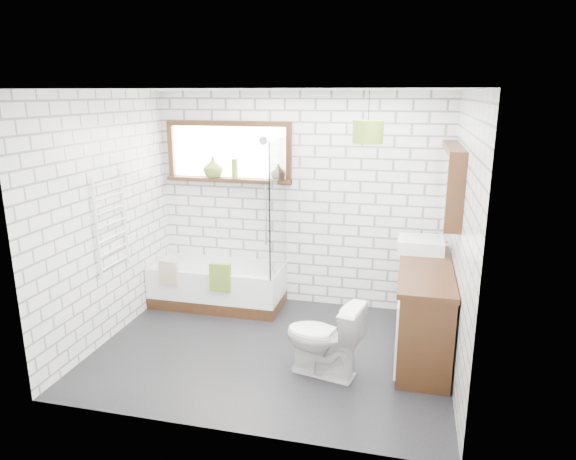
% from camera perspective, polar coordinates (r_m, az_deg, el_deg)
% --- Properties ---
extents(floor, '(3.40, 2.60, 0.01)m').
position_cam_1_polar(floor, '(5.24, -1.89, -13.23)').
color(floor, black).
rests_on(floor, ground).
extents(ceiling, '(3.40, 2.60, 0.01)m').
position_cam_1_polar(ceiling, '(4.62, -2.17, 15.38)').
color(ceiling, white).
rests_on(ceiling, ground).
extents(wall_back, '(3.40, 0.01, 2.50)m').
position_cam_1_polar(wall_back, '(6.01, 1.30, 3.25)').
color(wall_back, white).
rests_on(wall_back, ground).
extents(wall_front, '(3.40, 0.01, 2.50)m').
position_cam_1_polar(wall_front, '(3.59, -7.60, -5.02)').
color(wall_front, white).
rests_on(wall_front, ground).
extents(wall_left, '(0.01, 2.60, 2.50)m').
position_cam_1_polar(wall_left, '(5.47, -19.49, 1.22)').
color(wall_left, white).
rests_on(wall_left, ground).
extents(wall_right, '(0.01, 2.60, 2.50)m').
position_cam_1_polar(wall_right, '(4.64, 18.74, -1.11)').
color(wall_right, white).
rests_on(wall_right, ground).
extents(window, '(1.52, 0.16, 0.68)m').
position_cam_1_polar(window, '(6.12, -6.65, 8.58)').
color(window, black).
rests_on(window, wall_back).
extents(towel_radiator, '(0.06, 0.52, 1.00)m').
position_cam_1_polar(towel_radiator, '(5.46, -19.05, 0.68)').
color(towel_radiator, white).
rests_on(towel_radiator, wall_left).
extents(mirror_cabinet, '(0.16, 1.20, 0.70)m').
position_cam_1_polar(mirror_cabinet, '(5.13, 17.62, 5.06)').
color(mirror_cabinet, black).
rests_on(mirror_cabinet, wall_right).
extents(shower_riser, '(0.02, 0.02, 1.30)m').
position_cam_1_polar(shower_riser, '(6.05, -2.50, 4.27)').
color(shower_riser, silver).
rests_on(shower_riser, wall_back).
extents(bathtub, '(1.54, 0.68, 0.50)m').
position_cam_1_polar(bathtub, '(6.23, -7.77, -6.05)').
color(bathtub, white).
rests_on(bathtub, floor).
extents(shower_screen, '(0.02, 0.72, 1.50)m').
position_cam_1_polar(shower_screen, '(5.72, -1.09, 2.64)').
color(shower_screen, white).
rests_on(shower_screen, bathtub).
extents(towel_green, '(0.24, 0.06, 0.32)m').
position_cam_1_polar(towel_green, '(5.80, -7.53, -5.25)').
color(towel_green, olive).
rests_on(towel_green, bathtub).
extents(towel_beige, '(0.22, 0.05, 0.28)m').
position_cam_1_polar(towel_beige, '(6.05, -13.12, -4.67)').
color(towel_beige, tan).
rests_on(towel_beige, bathtub).
extents(vanity, '(0.50, 1.54, 0.88)m').
position_cam_1_polar(vanity, '(5.19, 14.88, -8.56)').
color(vanity, black).
rests_on(vanity, floor).
extents(basin, '(0.46, 0.40, 0.13)m').
position_cam_1_polar(basin, '(5.49, 14.53, -1.59)').
color(basin, white).
rests_on(basin, vanity).
extents(tap, '(0.03, 0.03, 0.15)m').
position_cam_1_polar(tap, '(5.48, 16.24, -1.10)').
color(tap, silver).
rests_on(tap, vanity).
extents(toilet, '(0.54, 0.77, 0.71)m').
position_cam_1_polar(toilet, '(4.69, 3.93, -11.85)').
color(toilet, white).
rests_on(toilet, floor).
extents(vase_olive, '(0.24, 0.24, 0.25)m').
position_cam_1_polar(vase_olive, '(6.18, -8.32, 6.74)').
color(vase_olive, olive).
rests_on(vase_olive, window).
extents(vase_dark, '(0.22, 0.22, 0.18)m').
position_cam_1_polar(vase_dark, '(5.94, -1.18, 6.27)').
color(vase_dark, black).
rests_on(vase_dark, window).
extents(bottle, '(0.09, 0.09, 0.23)m').
position_cam_1_polar(bottle, '(6.09, -5.94, 6.61)').
color(bottle, olive).
rests_on(bottle, window).
extents(pendant, '(0.30, 0.30, 0.22)m').
position_cam_1_polar(pendant, '(5.22, 8.87, 10.73)').
color(pendant, olive).
rests_on(pendant, ceiling).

